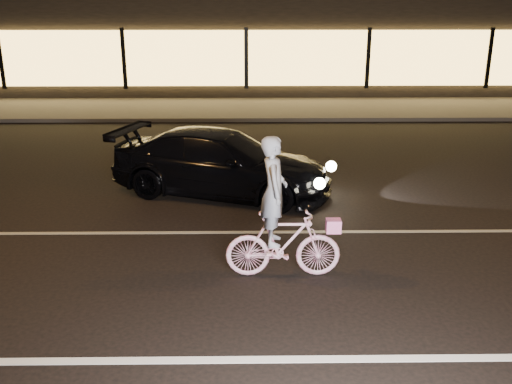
{
  "coord_description": "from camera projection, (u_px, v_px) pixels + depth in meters",
  "views": [
    {
      "loc": [
        0.07,
        -6.63,
        3.59
      ],
      "look_at": [
        0.17,
        0.6,
        1.17
      ],
      "focal_mm": 40.0,
      "sensor_mm": 36.0,
      "label": 1
    }
  ],
  "objects": [
    {
      "name": "sidewalk",
      "position": [
        246.0,
        109.0,
        19.73
      ],
      "size": [
        30.0,
        4.0,
        0.12
      ],
      "primitive_type": "cube",
      "color": "#383533",
      "rests_on": "ground"
    },
    {
      "name": "lane_stripe_far",
      "position": [
        245.0,
        232.0,
        9.32
      ],
      "size": [
        60.0,
        0.1,
        0.01
      ],
      "primitive_type": "cube",
      "color": "gray",
      "rests_on": "ground"
    },
    {
      "name": "cyclist",
      "position": [
        281.0,
        228.0,
        7.64
      ],
      "size": [
        1.56,
        0.54,
        1.97
      ],
      "rotation": [
        0.0,
        0.0,
        1.57
      ],
      "color": "#D5467D",
      "rests_on": "ground"
    },
    {
      "name": "sedan",
      "position": [
        222.0,
        163.0,
        11.03
      ],
      "size": [
        4.61,
        2.99,
        1.24
      ],
      "rotation": [
        0.0,
        0.0,
        1.25
      ],
      "color": "black",
      "rests_on": "ground"
    },
    {
      "name": "ground",
      "position": [
        244.0,
        291.0,
        7.42
      ],
      "size": [
        90.0,
        90.0,
        0.0
      ],
      "primitive_type": "plane",
      "color": "black",
      "rests_on": "ground"
    },
    {
      "name": "lane_stripe_near",
      "position": [
        243.0,
        360.0,
        6.0
      ],
      "size": [
        60.0,
        0.12,
        0.01
      ],
      "primitive_type": "cube",
      "color": "silver",
      "rests_on": "ground"
    },
    {
      "name": "storefront",
      "position": [
        246.0,
        37.0,
        24.73
      ],
      "size": [
        25.4,
        8.42,
        4.2
      ],
      "color": "black",
      "rests_on": "ground"
    }
  ]
}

